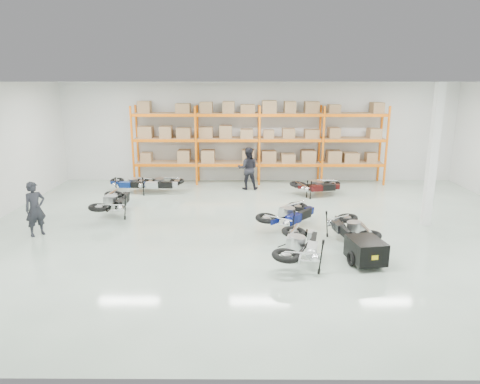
{
  "coord_description": "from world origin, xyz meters",
  "views": [
    {
      "loc": [
        -0.74,
        -12.73,
        4.5
      ],
      "look_at": [
        -0.82,
        0.46,
        1.1
      ],
      "focal_mm": 32.0,
      "sensor_mm": 36.0,
      "label": 1
    }
  ],
  "objects_px": {
    "moto_back_c": "(314,182)",
    "moto_back_d": "(318,183)",
    "moto_back_b": "(158,180)",
    "moto_black_far_left": "(113,198)",
    "moto_back_a": "(131,180)",
    "moto_blue_centre": "(289,210)",
    "trailer": "(366,250)",
    "person_back": "(248,169)",
    "person_left": "(35,209)",
    "moto_silver_left": "(300,240)",
    "moto_touring_right": "(351,223)"
  },
  "relations": [
    {
      "from": "moto_back_c",
      "to": "moto_back_d",
      "type": "relative_size",
      "value": 0.97
    },
    {
      "from": "moto_back_b",
      "to": "moto_back_d",
      "type": "relative_size",
      "value": 1.04
    },
    {
      "from": "moto_back_b",
      "to": "moto_black_far_left",
      "type": "bearing_deg",
      "value": 164.36
    },
    {
      "from": "moto_back_d",
      "to": "moto_back_a",
      "type": "bearing_deg",
      "value": 76.12
    },
    {
      "from": "moto_back_b",
      "to": "moto_back_a",
      "type": "bearing_deg",
      "value": 88.03
    },
    {
      "from": "moto_blue_centre",
      "to": "moto_back_d",
      "type": "distance_m",
      "value": 4.38
    },
    {
      "from": "trailer",
      "to": "moto_back_a",
      "type": "relative_size",
      "value": 0.96
    },
    {
      "from": "person_back",
      "to": "moto_blue_centre",
      "type": "bearing_deg",
      "value": 104.97
    },
    {
      "from": "moto_back_a",
      "to": "moto_back_c",
      "type": "bearing_deg",
      "value": -86.04
    },
    {
      "from": "trailer",
      "to": "moto_back_d",
      "type": "xyz_separation_m",
      "value": [
        -0.03,
        6.81,
        0.13
      ]
    },
    {
      "from": "trailer",
      "to": "person_left",
      "type": "xyz_separation_m",
      "value": [
        -9.3,
        2.14,
        0.43
      ]
    },
    {
      "from": "moto_back_b",
      "to": "moto_back_c",
      "type": "xyz_separation_m",
      "value": [
        6.46,
        -0.22,
        -0.04
      ]
    },
    {
      "from": "moto_back_b",
      "to": "person_left",
      "type": "xyz_separation_m",
      "value": [
        -2.68,
        -5.1,
        0.28
      ]
    },
    {
      "from": "moto_back_c",
      "to": "moto_back_a",
      "type": "bearing_deg",
      "value": 77.39
    },
    {
      "from": "moto_blue_centre",
      "to": "moto_silver_left",
      "type": "bearing_deg",
      "value": 131.82
    },
    {
      "from": "moto_black_far_left",
      "to": "moto_silver_left",
      "type": "bearing_deg",
      "value": 145.91
    },
    {
      "from": "moto_blue_centre",
      "to": "person_back",
      "type": "bearing_deg",
      "value": -34.93
    },
    {
      "from": "moto_blue_centre",
      "to": "moto_back_a",
      "type": "distance_m",
      "value": 7.63
    },
    {
      "from": "trailer",
      "to": "person_back",
      "type": "distance_m",
      "value": 8.45
    },
    {
      "from": "moto_back_d",
      "to": "moto_silver_left",
      "type": "bearing_deg",
      "value": 156.27
    },
    {
      "from": "moto_back_b",
      "to": "moto_back_c",
      "type": "bearing_deg",
      "value": -89.9
    },
    {
      "from": "moto_back_d",
      "to": "moto_blue_centre",
      "type": "bearing_deg",
      "value": 148.25
    },
    {
      "from": "moto_black_far_left",
      "to": "moto_back_a",
      "type": "relative_size",
      "value": 1.15
    },
    {
      "from": "person_back",
      "to": "moto_black_far_left",
      "type": "bearing_deg",
      "value": 39.89
    },
    {
      "from": "person_back",
      "to": "moto_touring_right",
      "type": "bearing_deg",
      "value": 116.03
    },
    {
      "from": "moto_silver_left",
      "to": "trailer",
      "type": "bearing_deg",
      "value": -172.06
    },
    {
      "from": "moto_back_d",
      "to": "moto_black_far_left",
      "type": "bearing_deg",
      "value": 98.81
    },
    {
      "from": "moto_back_a",
      "to": "moto_back_b",
      "type": "xyz_separation_m",
      "value": [
        1.13,
        -0.08,
        0.02
      ]
    },
    {
      "from": "moto_silver_left",
      "to": "moto_black_far_left",
      "type": "height_order",
      "value": "moto_silver_left"
    },
    {
      "from": "moto_black_far_left",
      "to": "moto_blue_centre",
      "type": "bearing_deg",
      "value": 166.32
    },
    {
      "from": "person_left",
      "to": "moto_back_c",
      "type": "bearing_deg",
      "value": -18.49
    },
    {
      "from": "moto_blue_centre",
      "to": "moto_back_b",
      "type": "xyz_separation_m",
      "value": [
        -4.98,
        4.5,
        -0.06
      ]
    },
    {
      "from": "moto_back_d",
      "to": "person_left",
      "type": "relative_size",
      "value": 1.04
    },
    {
      "from": "moto_back_c",
      "to": "moto_silver_left",
      "type": "bearing_deg",
      "value": 157.5
    },
    {
      "from": "moto_silver_left",
      "to": "person_back",
      "type": "bearing_deg",
      "value": -68.01
    },
    {
      "from": "moto_touring_right",
      "to": "moto_back_b",
      "type": "xyz_separation_m",
      "value": [
        -6.62,
        5.64,
        -0.02
      ]
    },
    {
      "from": "trailer",
      "to": "moto_back_b",
      "type": "relative_size",
      "value": 0.92
    },
    {
      "from": "moto_blue_centre",
      "to": "moto_silver_left",
      "type": "height_order",
      "value": "moto_silver_left"
    },
    {
      "from": "moto_silver_left",
      "to": "person_left",
      "type": "bearing_deg",
      "value": -1.61
    },
    {
      "from": "moto_back_c",
      "to": "moto_touring_right",
      "type": "bearing_deg",
      "value": 171.32
    },
    {
      "from": "moto_back_a",
      "to": "moto_back_d",
      "type": "distance_m",
      "value": 7.74
    },
    {
      "from": "person_back",
      "to": "moto_back_a",
      "type": "bearing_deg",
      "value": 8.83
    },
    {
      "from": "moto_back_d",
      "to": "person_back",
      "type": "height_order",
      "value": "person_back"
    },
    {
      "from": "moto_back_c",
      "to": "moto_back_d",
      "type": "height_order",
      "value": "moto_back_d"
    },
    {
      "from": "person_back",
      "to": "trailer",
      "type": "bearing_deg",
      "value": 111.55
    },
    {
      "from": "moto_back_b",
      "to": "moto_back_c",
      "type": "height_order",
      "value": "moto_back_b"
    },
    {
      "from": "moto_back_c",
      "to": "moto_blue_centre",
      "type": "bearing_deg",
      "value": 150.54
    },
    {
      "from": "moto_back_c",
      "to": "person_left",
      "type": "relative_size",
      "value": 1.01
    },
    {
      "from": "moto_blue_centre",
      "to": "moto_back_d",
      "type": "bearing_deg",
      "value": -69.85
    },
    {
      "from": "moto_silver_left",
      "to": "person_back",
      "type": "height_order",
      "value": "person_back"
    }
  ]
}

